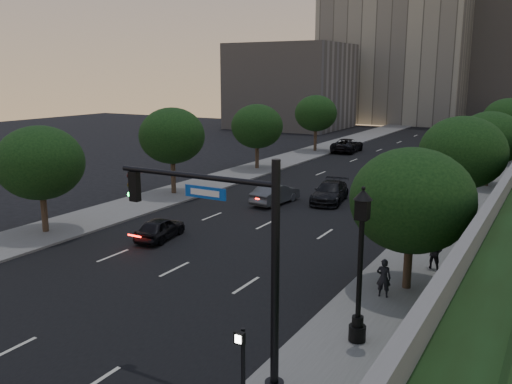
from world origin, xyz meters
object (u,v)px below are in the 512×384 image
Objects in this scene: sedan_near_right at (330,192)px; pedestrian_a at (384,278)px; sedan_mid_left at (275,194)px; sedan_far_right at (426,176)px; sedan_near_left at (160,228)px; pedestrian_b at (435,251)px; pedestrian_c at (429,231)px; sedan_far_left at (347,145)px; street_lamp at (360,273)px; traffic_signal_mast at (241,271)px.

pedestrian_a is at bearing -69.74° from sedan_near_right.
sedan_mid_left is 0.98× the size of sedan_far_right.
pedestrian_b is (14.58, 2.50, 0.37)m from sedan_near_left.
pedestrian_b reaches higher than sedan_mid_left.
pedestrian_b is at bearing -179.81° from sedan_near_left.
pedestrian_a reaches higher than sedan_near_left.
sedan_far_right reaches higher than sedan_near_right.
pedestrian_a is 0.95× the size of pedestrian_b.
pedestrian_c reaches higher than sedan_far_right.
pedestrian_c is at bearing -50.77° from sedan_near_right.
sedan_far_left is 43.54m from pedestrian_a.
street_lamp is at bearing 107.29° from sedan_far_left.
sedan_near_right is at bearing -119.81° from sedan_near_left.
sedan_near_left is 0.74× the size of sedan_near_right.
sedan_mid_left is 2.33× the size of pedestrian_c.
sedan_far_right is 25.17m from pedestrian_a.
traffic_signal_mast is 1.20× the size of sedan_far_left.
traffic_signal_mast is at bearing 121.20° from sedan_mid_left.
street_lamp reaches higher than sedan_near_right.
sedan_near_left is at bearing -108.83° from sedan_far_right.
street_lamp is 1.25× the size of sedan_far_right.
pedestrian_b is (17.72, -35.76, 0.21)m from sedan_far_left.
street_lamp reaches higher than sedan_far_left.
street_lamp reaches higher than pedestrian_b.
pedestrian_a is 4.61m from pedestrian_b.
pedestrian_b reaches higher than sedan_near_left.
sedan_near_right is (-6.83, 23.57, -2.94)m from traffic_signal_mast.
sedan_near_left is 14.11m from sedan_near_right.
sedan_far_left is at bearing 98.59° from sedan_near_right.
sedan_near_left is 0.65× the size of sedan_far_left.
traffic_signal_mast is 33.41m from sedan_far_right.
sedan_mid_left is at bearing 115.43° from traffic_signal_mast.
street_lamp is 2.96× the size of pedestrian_c.
sedan_near_left is at bearing 25.60° from pedestrian_b.
sedan_mid_left is at bearing -33.85° from pedestrian_c.
traffic_signal_mast reaches higher than sedan_far_right.
pedestrian_a is (8.59, -15.21, 0.23)m from sedan_near_right.
traffic_signal_mast is 1.86× the size of sedan_near_left.
street_lamp is at bearing -74.41° from sedan_near_right.
pedestrian_b is (4.99, -20.38, 0.25)m from sedan_far_right.
traffic_signal_mast is at bearing 93.32° from pedestrian_b.
pedestrian_c is (4.07, -17.42, 0.33)m from sedan_far_right.
sedan_near_left is at bearing 87.00° from sedan_mid_left.
street_lamp is 21.42m from sedan_near_right.
pedestrian_a is 0.86× the size of pedestrian_c.
sedan_far_left is at bearing -76.83° from pedestrian_a.
pedestrian_c reaches higher than sedan_mid_left.
sedan_near_left is 2.18× the size of pedestrian_b.
pedestrian_b is at bearing 85.07° from street_lamp.
pedestrian_c is at bearing -56.73° from pedestrian_b.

